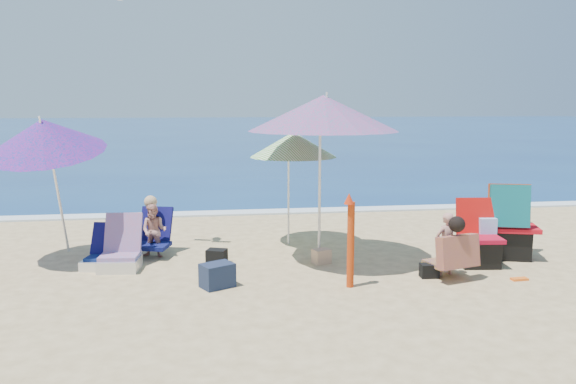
{
  "coord_description": "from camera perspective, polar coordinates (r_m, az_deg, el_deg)",
  "views": [
    {
      "loc": [
        -1.42,
        -6.9,
        2.36
      ],
      "look_at": [
        -0.3,
        1.0,
        1.1
      ],
      "focal_mm": 35.47,
      "sensor_mm": 36.0,
      "label": 1
    }
  ],
  "objects": [
    {
      "name": "ground",
      "position": [
        7.43,
        3.43,
        -9.57
      ],
      "size": [
        120.0,
        120.0,
        0.0
      ],
      "color": "#D8BC84",
      "rests_on": "ground"
    },
    {
      "name": "sea",
      "position": [
        51.97,
        -6.55,
        6.25
      ],
      "size": [
        120.0,
        80.0,
        0.12
      ],
      "color": "navy",
      "rests_on": "ground"
    },
    {
      "name": "foam",
      "position": [
        12.31,
        -1.3,
        -1.99
      ],
      "size": [
        120.0,
        0.5,
        0.04
      ],
      "color": "white",
      "rests_on": "ground"
    },
    {
      "name": "umbrella_turquoise",
      "position": [
        8.27,
        3.56,
        7.88
      ],
      "size": [
        2.44,
        2.44,
        2.5
      ],
      "color": "silver",
      "rests_on": "ground"
    },
    {
      "name": "umbrella_striped",
      "position": [
        9.37,
        0.53,
        4.78
      ],
      "size": [
        1.91,
        1.91,
        1.92
      ],
      "color": "white",
      "rests_on": "ground"
    },
    {
      "name": "umbrella_blue",
      "position": [
        8.93,
        -23.23,
        5.22
      ],
      "size": [
        1.99,
        2.04,
        2.3
      ],
      "color": "white",
      "rests_on": "ground"
    },
    {
      "name": "furled_umbrella",
      "position": [
        7.31,
        6.27,
        -4.39
      ],
      "size": [
        0.15,
        0.13,
        1.23
      ],
      "color": "#B8350D",
      "rests_on": "ground"
    },
    {
      "name": "chair_navy",
      "position": [
        8.67,
        -18.15,
        -6.16
      ],
      "size": [
        0.57,
        0.65,
        0.61
      ],
      "color": "#0E1D4F",
      "rests_on": "ground"
    },
    {
      "name": "chair_rainbow",
      "position": [
        8.54,
        -16.42,
        -6.05
      ],
      "size": [
        0.6,
        0.74,
        0.76
      ],
      "color": "#D84D4C",
      "rests_on": "ground"
    },
    {
      "name": "camp_chair_left",
      "position": [
        8.78,
        18.5,
        -5.13
      ],
      "size": [
        0.61,
        0.64,
        0.97
      ],
      "color": "#AB0C25",
      "rests_on": "ground"
    },
    {
      "name": "camp_chair_right",
      "position": [
        9.33,
        21.18,
        -3.65
      ],
      "size": [
        1.07,
        0.82,
        1.16
      ],
      "color": "red",
      "rests_on": "ground"
    },
    {
      "name": "person_center",
      "position": [
        8.02,
        15.98,
        -5.3
      ],
      "size": [
        0.66,
        0.72,
        0.89
      ],
      "color": "tan",
      "rests_on": "ground"
    },
    {
      "name": "person_left",
      "position": [
        9.02,
        -13.29,
        -3.7
      ],
      "size": [
        0.62,
        0.82,
        0.92
      ],
      "color": "tan",
      "rests_on": "ground"
    },
    {
      "name": "bag_navy_a",
      "position": [
        7.46,
        -7.1,
        -8.29
      ],
      "size": [
        0.49,
        0.44,
        0.31
      ],
      "color": "#1C263D",
      "rests_on": "ground"
    },
    {
      "name": "bag_black_a",
      "position": [
        8.55,
        -7.15,
        -6.4
      ],
      "size": [
        0.34,
        0.29,
        0.21
      ],
      "color": "black",
      "rests_on": "ground"
    },
    {
      "name": "bag_tan",
      "position": [
        8.48,
        3.37,
        -6.45
      ],
      "size": [
        0.3,
        0.26,
        0.22
      ],
      "color": "tan",
      "rests_on": "ground"
    },
    {
      "name": "bag_navy_b",
      "position": [
        9.01,
        17.68,
        -5.67
      ],
      "size": [
        0.49,
        0.45,
        0.3
      ],
      "color": "#191B38",
      "rests_on": "ground"
    },
    {
      "name": "bag_black_b",
      "position": [
        8.04,
        13.98,
        -7.66
      ],
      "size": [
        0.25,
        0.18,
        0.19
      ],
      "color": "black",
      "rests_on": "ground"
    },
    {
      "name": "orange_item",
      "position": [
        8.32,
        22.18,
        -8.08
      ],
      "size": [
        0.23,
        0.11,
        0.03
      ],
      "color": "orange",
      "rests_on": "ground"
    }
  ]
}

